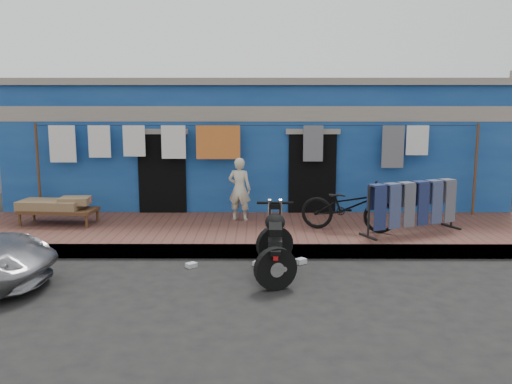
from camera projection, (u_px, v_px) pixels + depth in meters
name	position (u px, v px, depth m)	size (l,w,h in m)	color
ground	(255.00, 286.00, 8.39)	(80.00, 80.00, 0.00)	black
sidewalk	(256.00, 232.00, 11.32)	(28.00, 3.00, 0.25)	brown
curb	(256.00, 251.00, 9.89)	(28.00, 0.10, 0.25)	gray
building	(257.00, 143.00, 15.00)	(12.20, 5.20, 3.36)	navy
clothesline	(229.00, 147.00, 12.28)	(10.06, 0.06, 2.10)	brown
seated_person	(240.00, 189.00, 11.82)	(0.50, 0.33, 1.38)	beige
bicycle	(348.00, 201.00, 10.86)	(0.67, 1.90, 1.23)	black
motorcycle	(275.00, 242.00, 8.83)	(0.66, 1.78, 1.14)	black
charpoy	(59.00, 211.00, 11.51)	(1.70, 0.92, 0.55)	brown
jeans_rack	(412.00, 206.00, 10.72)	(2.18, 1.31, 1.05)	black
litter_a	(191.00, 265.00, 9.35)	(0.17, 0.13, 0.08)	silver
litter_b	(301.00, 261.00, 9.56)	(0.18, 0.14, 0.09)	silver
litter_c	(258.00, 263.00, 9.48)	(0.17, 0.14, 0.07)	silver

